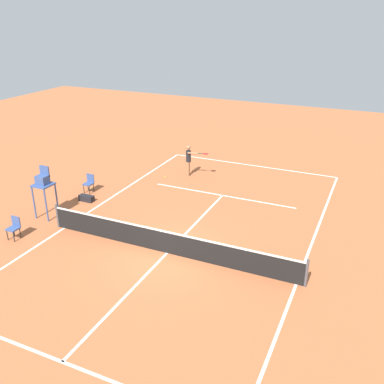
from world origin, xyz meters
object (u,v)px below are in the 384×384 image
tennis_ball (165,177)px  courtside_chair_near (14,227)px  umpire_chair (43,184)px  courtside_chair_mid (89,182)px  player_serving (189,158)px  equipment_bag (87,198)px

tennis_ball → courtside_chair_near: (2.40, 8.75, 0.50)m
umpire_chair → courtside_chair_mid: 3.32m
player_serving → courtside_chair_mid: player_serving is taller
tennis_ball → equipment_bag: bearing=65.6°
player_serving → courtside_chair_mid: size_ratio=1.89×
equipment_bag → tennis_ball: bearing=-114.4°
player_serving → tennis_ball: (1.14, 0.84, -1.04)m
tennis_ball → equipment_bag: equipment_bag is taller
tennis_ball → courtside_chair_near: size_ratio=0.07×
courtside_chair_mid → tennis_ball: bearing=-126.8°
courtside_chair_mid → umpire_chair: bearing=89.8°
player_serving → umpire_chair: umpire_chair is taller
umpire_chair → tennis_ball: bearing=-111.5°
player_serving → equipment_bag: player_serving is taller
courtside_chair_mid → equipment_bag: (-0.56, 1.01, -0.38)m
umpire_chair → courtside_chair_mid: bearing=-90.2°
tennis_ball → courtside_chair_mid: 4.36m
player_serving → tennis_ball: player_serving is taller
courtside_chair_near → equipment_bag: 4.31m
umpire_chair → equipment_bag: 2.65m
player_serving → courtside_chair_near: player_serving is taller
tennis_ball → equipment_bag: (2.03, 4.48, 0.12)m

